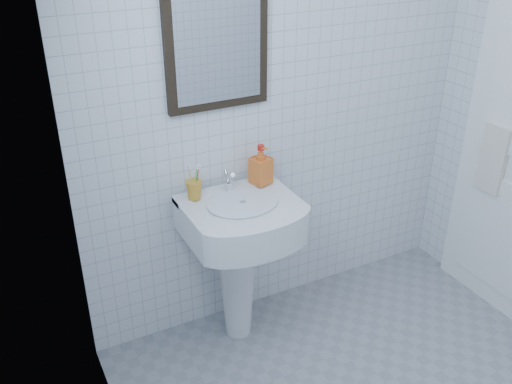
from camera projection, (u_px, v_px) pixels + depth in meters
wall_back at (283, 94)px, 2.87m from camera, size 2.20×0.02×2.50m
wall_left at (142, 282)px, 1.48m from camera, size 0.02×2.40×2.50m
washbasin at (239, 246)px, 2.87m from camera, size 0.55×0.40×0.85m
faucet at (229, 182)px, 2.80m from camera, size 0.05×0.10×0.11m
toothbrush_cup at (194, 190)px, 2.72m from camera, size 0.09×0.09×0.09m
soap_dispenser at (261, 165)px, 2.85m from camera, size 0.12×0.12×0.20m
wall_mirror at (217, 42)px, 2.57m from camera, size 0.50×0.04×0.62m
towel_ring at (502, 127)px, 3.01m from camera, size 0.01×0.18×0.18m
hand_towel at (493, 159)px, 3.08m from camera, size 0.03×0.16×0.38m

